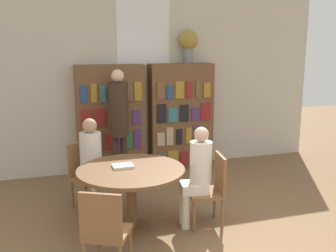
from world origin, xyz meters
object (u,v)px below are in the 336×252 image
Objects in this scene: bookshelf_left at (111,121)px; chair_left_side at (86,172)px; flower_vase at (188,42)px; seated_reader_right at (197,171)px; chair_near_camera at (105,229)px; chair_far_side at (212,187)px; librarian_standing at (119,115)px; reading_table at (131,178)px; seated_reader_left at (93,159)px; bookshelf_right at (181,117)px.

bookshelf_left is 1.42m from chair_left_side.
bookshelf_left is at bearing -140.93° from chair_left_side.
seated_reader_right is at bearing -107.28° from flower_vase.
chair_near_camera is 1.00× the size of chair_far_side.
librarian_standing is (0.60, 0.74, 0.61)m from chair_left_side.
chair_left_side is 1.00× the size of chair_far_side.
chair_left_side is (-0.44, 0.86, -0.15)m from reading_table.
flower_vase is at bearing -169.33° from seated_reader_left.
bookshelf_right is at bearing 86.02° from chair_near_camera.
bookshelf_right reaches higher than seated_reader_left.
bookshelf_right is at bearing -172.03° from chair_left_side.
librarian_standing is (0.04, -0.50, 0.18)m from bookshelf_left.
chair_left_side is 0.71× the size of seated_reader_left.
flower_vase is 2.86m from chair_far_side.
librarian_standing is at bearing -85.00° from bookshelf_left.
bookshelf_left is 1.02× the size of librarian_standing.
seated_reader_left is (-0.47, -1.40, -0.21)m from bookshelf_left.
chair_left_side is at bearing -114.02° from bookshelf_left.
chair_near_camera is 2.60m from librarian_standing.
bookshelf_left is at bearing 179.98° from bookshelf_right.
librarian_standing is at bearing 103.37° from chair_near_camera.
bookshelf_right is 1.30m from librarian_standing.
flower_vase reaches higher than chair_near_camera.
flower_vase is at bearing -173.71° from chair_left_side.
flower_vase reaches higher than chair_left_side.
chair_near_camera is at bearing -121.07° from bookshelf_right.
reading_table is 0.97m from chair_near_camera.
chair_near_camera is (-0.44, -0.86, -0.15)m from reading_table.
seated_reader_right reaches higher than chair_left_side.
chair_far_side is at bearing -99.87° from bookshelf_right.
librarian_standing reaches higher than seated_reader_left.
librarian_standing is at bearing 33.41° from chair_far_side.
reading_table is at bearing -95.74° from librarian_standing.
chair_left_side is at bearing 63.00° from chair_far_side.
seated_reader_right is at bearing 113.99° from chair_left_side.
chair_left_side is at bearing -146.80° from flower_vase.
bookshelf_left is 2.09× the size of chair_near_camera.
seated_reader_right is at bearing -70.40° from librarian_standing.
chair_left_side is 1.71m from chair_far_side.
bookshelf_left reaches higher than reading_table.
chair_near_camera is (-1.90, -2.96, -1.69)m from flower_vase.
chair_left_side is at bearing 117.00° from chair_near_camera.
chair_near_camera and chair_far_side have the same top height.
flower_vase reaches higher than librarian_standing.
flower_vase is 2.83m from chair_left_side.
bookshelf_right reaches higher than chair_near_camera.
reading_table is 0.78m from seated_reader_right.
librarian_standing reaches higher than chair_far_side.
reading_table is at bearing 90.00° from chair_near_camera.
bookshelf_left reaches higher than librarian_standing.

